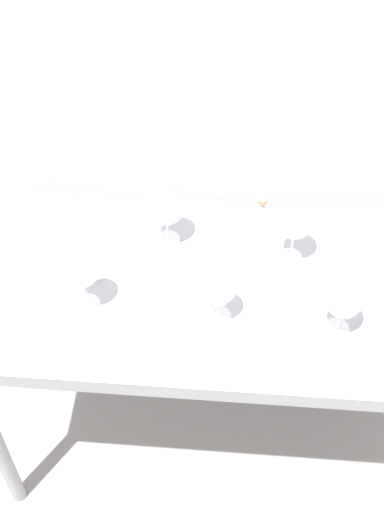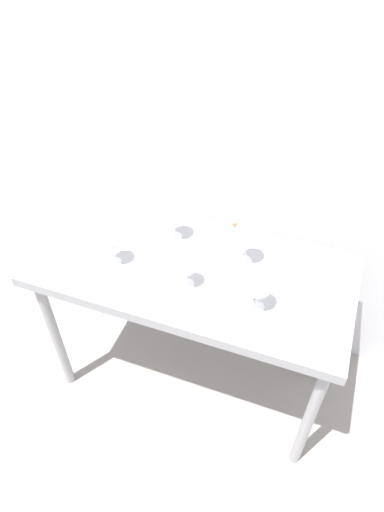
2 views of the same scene
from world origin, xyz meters
name	(u,v)px [view 1 (image 1 of 2)]	position (x,y,z in m)	size (l,w,h in m)	color
ground_plane	(208,439)	(0.00, 0.00, 0.00)	(6.00, 6.00, 0.00)	gray
back_wall	(227,53)	(0.00, 0.49, 1.30)	(3.80, 0.04, 2.60)	silver
steel_counter	(213,309)	(0.00, -0.01, 0.79)	(1.40, 0.65, 0.90)	#9F9FA4
wine_glass_far_left	(167,209)	(-0.14, 0.15, 1.02)	(0.10, 0.10, 0.18)	white
wine_glass_near_left	(82,272)	(-0.33, -0.10, 1.03)	(0.09, 0.09, 0.18)	white
wine_glass_far_right	(296,224)	(0.21, 0.11, 1.03)	(0.09, 0.09, 0.18)	white
wine_glass_near_center	(219,290)	(0.02, -0.11, 1.01)	(0.08, 0.08, 0.15)	white
wine_glass_near_right	(344,301)	(0.32, -0.13, 1.01)	(0.09, 0.09, 0.17)	white
tasting_sheet_upper	(366,248)	(0.42, 0.16, 0.90)	(0.20, 0.23, 0.00)	white
tasting_sheet_lower	(78,249)	(-0.39, 0.09, 0.90)	(0.17, 0.26, 0.00)	white
decanter_funnel	(261,215)	(0.12, 0.22, 0.95)	(0.11, 0.11, 0.15)	silver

